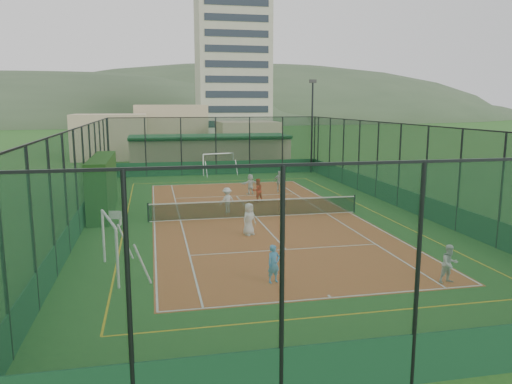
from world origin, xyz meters
TOP-DOWN VIEW (x-y plane):
  - ground at (0.00, 0.00)m, footprint 300.00×300.00m
  - court_slab at (0.00, 0.00)m, footprint 11.17×23.97m
  - tennis_net at (0.00, 0.00)m, footprint 11.67×0.12m
  - perimeter_fence at (0.00, 0.00)m, footprint 18.12×34.12m
  - floodlight_ne at (8.60, 16.60)m, footprint 0.60×0.26m
  - clubhouse at (0.00, 22.00)m, footprint 15.20×7.20m
  - apartment_tower at (12.00, 82.00)m, footprint 15.00×12.00m
  - distant_hills at (0.00, 150.00)m, footprint 200.00×60.00m
  - hedge_left at (-8.30, 2.93)m, footprint 1.10×7.31m
  - white_bench at (-7.80, -0.26)m, footprint 1.48×0.73m
  - futsal_goal_near at (-7.10, -8.06)m, footprint 3.36×1.65m
  - futsal_goal_far at (0.17, 16.77)m, footprint 3.01×1.51m
  - child_near_left at (-1.09, -3.69)m, footprint 0.90×0.83m
  - child_near_mid at (-1.47, -10.13)m, footprint 0.57×0.47m
  - child_near_right at (4.50, -11.41)m, footprint 0.71×0.58m
  - child_far_left at (-1.38, 1.35)m, footprint 1.08×0.86m
  - child_far_right at (3.24, 7.31)m, footprint 0.96×0.66m
  - child_far_back at (1.07, 6.94)m, footprint 1.35×0.80m
  - coach at (0.96, 4.08)m, footprint 0.88×0.78m
  - tennis_balls at (-1.39, 1.45)m, footprint 5.54×1.21m

SIDE VIEW (x-z plane):
  - ground at x=0.00m, z-range 0.00..0.00m
  - distant_hills at x=0.00m, z-range -12.00..12.00m
  - court_slab at x=0.00m, z-range 0.00..0.01m
  - tennis_balls at x=-1.39m, z-range 0.01..0.08m
  - white_bench at x=-7.80m, z-range 0.00..0.80m
  - tennis_net at x=0.00m, z-range 0.00..1.06m
  - child_near_mid at x=-1.47m, z-range 0.01..1.36m
  - child_near_right at x=4.50m, z-range 0.01..1.37m
  - child_far_back at x=1.07m, z-range 0.01..1.40m
  - child_far_left at x=-1.38m, z-range 0.01..1.47m
  - coach at x=0.96m, z-range 0.01..1.51m
  - child_far_right at x=3.24m, z-range 0.01..1.52m
  - child_near_left at x=-1.09m, z-range 0.01..1.55m
  - futsal_goal_far at x=0.17m, z-range 0.00..1.86m
  - futsal_goal_near at x=-7.10m, z-range 0.00..2.08m
  - clubhouse at x=0.00m, z-range 0.00..3.15m
  - hedge_left at x=-8.30m, z-range 0.00..3.20m
  - perimeter_fence at x=0.00m, z-range 0.00..5.00m
  - floodlight_ne at x=8.60m, z-range 0.00..8.25m
  - apartment_tower at x=12.00m, z-range 0.00..30.00m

